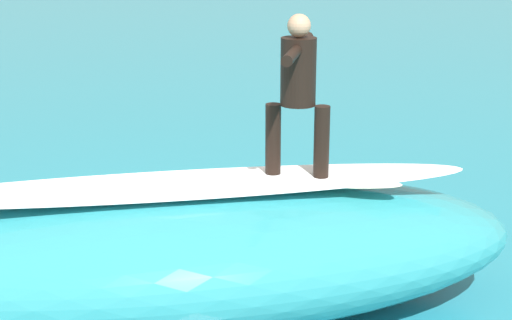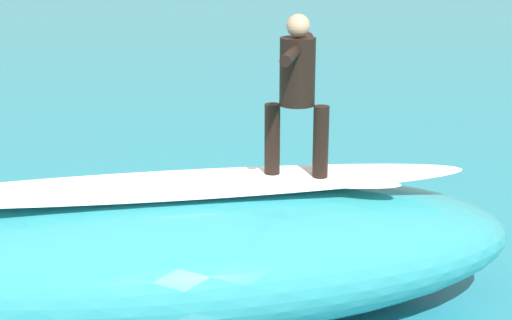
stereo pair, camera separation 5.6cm
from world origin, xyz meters
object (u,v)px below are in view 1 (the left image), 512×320
(surfer_riding, at_px, (298,84))
(surfer_paddling, at_px, (222,198))
(surfboard_riding, at_px, (297,179))
(surfboard_paddling, at_px, (227,206))

(surfer_riding, distance_m, surfer_paddling, 3.83)
(surfer_riding, xyz_separation_m, surfer_paddling, (0.94, -2.92, -2.30))
(surfboard_riding, height_order, surfboard_paddling, surfboard_riding)
(surfer_riding, height_order, surfer_paddling, surfer_riding)
(surfboard_riding, xyz_separation_m, surfer_riding, (0.00, 0.00, 1.02))
(surfer_riding, bearing_deg, surfboard_paddling, -63.16)
(surfboard_paddling, distance_m, surfer_paddling, 0.20)
(surfboard_riding, relative_size, surfboard_paddling, 1.09)
(surfboard_paddling, bearing_deg, surfboard_riding, -125.10)
(surfer_riding, distance_m, surfboard_paddling, 3.99)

